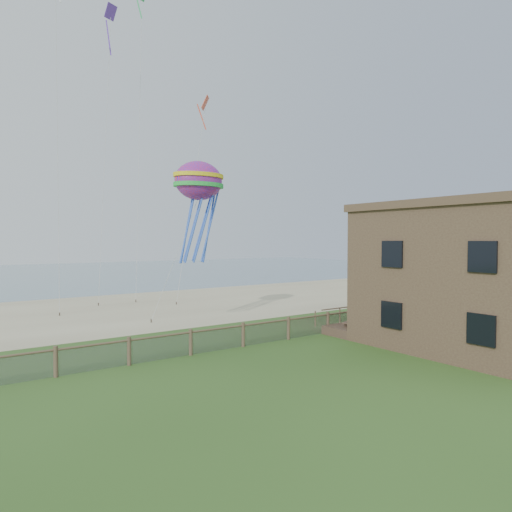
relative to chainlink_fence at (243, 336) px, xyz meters
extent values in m
plane|color=#2D501B|center=(0.00, -6.00, -0.55)|extent=(160.00, 160.00, 0.00)
cube|color=tan|center=(0.00, 16.00, -0.55)|extent=(72.00, 20.00, 0.02)
cube|color=slate|center=(0.00, 60.00, -0.55)|extent=(160.00, 68.00, 0.02)
cube|color=#4C3528|center=(13.00, -7.00, 2.95)|extent=(15.00, 10.00, 7.00)
cube|color=brown|center=(13.00, -1.00, -0.30)|extent=(15.00, 2.00, 0.50)
camera|label=1|loc=(-12.90, -19.34, 4.93)|focal=32.00mm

